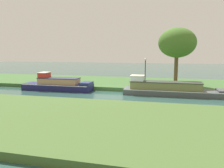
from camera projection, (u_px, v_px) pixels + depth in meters
name	position (u px, v px, depth m)	size (l,w,h in m)	color
ground_plane	(113.00, 95.00, 21.84)	(120.00, 120.00, 0.00)	#2D4F48
riverbank_far	(126.00, 83.00, 28.53)	(72.00, 10.00, 0.40)	#3F6531
riverbank_near	(78.00, 120.00, 13.16)	(72.00, 10.00, 0.40)	#45622E
slate_barge	(169.00, 89.00, 21.64)	(9.72, 2.05, 1.88)	#4B5051
navy_narrowboat	(58.00, 85.00, 24.43)	(7.83, 2.05, 1.96)	#1E1D51
willow_tree_left	(177.00, 43.00, 24.97)	(4.23, 4.01, 6.53)	brown
lamp_post	(145.00, 69.00, 24.32)	(0.24, 0.24, 3.12)	#333338
mooring_post_near	(163.00, 85.00, 23.16)	(0.16, 0.16, 0.83)	#523129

